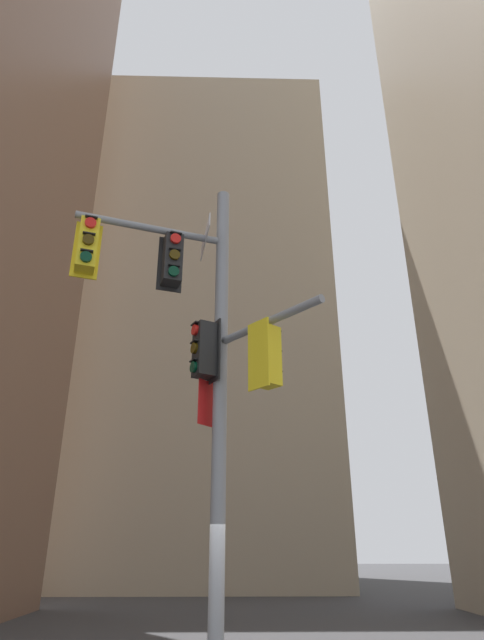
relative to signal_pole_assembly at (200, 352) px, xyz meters
The scene contains 2 objects.
building_mid_block 29.27m from the signal_pole_assembly, 94.91° to the left, with size 17.89×17.89×32.24m, color tan.
signal_pole_assembly is the anchor object (origin of this frame).
Camera 1 is at (0.16, -8.94, 2.21)m, focal length 29.27 mm.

